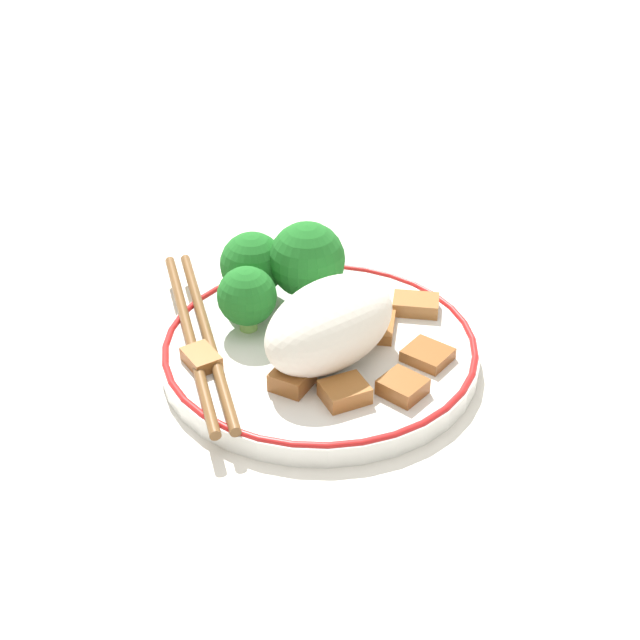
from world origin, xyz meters
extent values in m
plane|color=silver|center=(0.00, 0.00, 0.00)|extent=(3.00, 3.00, 0.00)
cylinder|color=white|center=(0.00, 0.00, 0.01)|extent=(0.23, 0.23, 0.02)
torus|color=red|center=(0.00, 0.00, 0.02)|extent=(0.22, 0.22, 0.00)
ellipsoid|color=white|center=(-0.01, -0.02, 0.05)|extent=(0.11, 0.06, 0.06)
cylinder|color=#7FB756|center=(0.03, 0.04, 0.02)|extent=(0.02, 0.02, 0.02)
sphere|color=#1E6B23|center=(0.03, 0.04, 0.05)|extent=(0.06, 0.06, 0.06)
cylinder|color=#7FB756|center=(0.01, 0.08, 0.02)|extent=(0.01, 0.01, 0.01)
sphere|color=#1E6B23|center=(0.01, 0.08, 0.05)|extent=(0.05, 0.05, 0.05)
cylinder|color=#7FB756|center=(-0.02, 0.05, 0.02)|extent=(0.01, 0.01, 0.01)
sphere|color=#1E6B23|center=(-0.02, 0.05, 0.04)|extent=(0.04, 0.04, 0.04)
cube|color=#995B28|center=(-0.07, 0.04, 0.02)|extent=(0.03, 0.03, 0.01)
cube|color=#995B28|center=(0.04, -0.02, 0.02)|extent=(0.04, 0.04, 0.01)
cube|color=#995B28|center=(-0.04, -0.06, 0.02)|extent=(0.04, 0.03, 0.01)
cube|color=brown|center=(0.04, -0.07, 0.02)|extent=(0.03, 0.03, 0.01)
cube|color=brown|center=(-0.05, -0.02, 0.02)|extent=(0.03, 0.03, 0.01)
cube|color=#9E6633|center=(0.08, -0.02, 0.02)|extent=(0.04, 0.04, 0.01)
cube|color=brown|center=(-0.01, -0.08, 0.02)|extent=(0.03, 0.03, 0.01)
cylinder|color=brown|center=(-0.06, 0.07, 0.02)|extent=(0.13, 0.19, 0.01)
cylinder|color=brown|center=(-0.05, 0.06, 0.02)|extent=(0.13, 0.19, 0.01)
camera|label=1|loc=(-0.38, -0.35, 0.38)|focal=50.00mm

